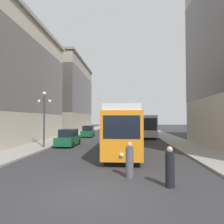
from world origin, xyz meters
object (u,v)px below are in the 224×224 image
transit_bus (146,125)px  lamp_post_left_near (44,110)px  parked_car_left_near (88,132)px  parked_car_left_mid (68,138)px  streetcar (124,128)px  pedestrian_crossing_near (170,168)px  pedestrian_crossing_far (130,161)px

transit_bus → lamp_post_left_near: bearing=-125.3°
parked_car_left_near → parked_car_left_mid: size_ratio=1.19×
streetcar → pedestrian_crossing_near: bearing=-77.7°
parked_car_left_mid → lamp_post_left_near: bearing=-132.4°
streetcar → parked_car_left_near: size_ratio=2.75×
pedestrian_crossing_near → lamp_post_left_near: lamp_post_left_near is taller
pedestrian_crossing_near → lamp_post_left_near: 15.09m
streetcar → pedestrian_crossing_far: 8.79m
transit_bus → pedestrian_crossing_near: (-1.48, -25.88, -1.14)m
parked_car_left_mid → streetcar: bearing=-24.7°
parked_car_left_near → lamp_post_left_near: 14.22m
pedestrian_crossing_far → lamp_post_left_near: size_ratio=0.32×
parked_car_left_mid → pedestrian_crossing_far: size_ratio=2.41×
streetcar → pedestrian_crossing_far: size_ratio=7.93×
lamp_post_left_near → parked_car_left_near: bearing=82.2°
streetcar → pedestrian_crossing_near: 10.35m
transit_bus → streetcar: bearing=-100.3°
streetcar → transit_bus: bearing=78.3°
streetcar → lamp_post_left_near: lamp_post_left_near is taller
transit_bus → pedestrian_crossing_near: transit_bus is taller
streetcar → parked_car_left_mid: 6.83m
streetcar → transit_bus: size_ratio=1.08×
pedestrian_crossing_near → pedestrian_crossing_far: pedestrian_crossing_far is taller
streetcar → lamp_post_left_near: bearing=174.8°
pedestrian_crossing_far → lamp_post_left_near: 12.98m
parked_car_left_near → lamp_post_left_near: lamp_post_left_near is taller
parked_car_left_mid → pedestrian_crossing_far: parked_car_left_mid is taller
streetcar → parked_car_left_mid: streetcar is taller
parked_car_left_mid → pedestrian_crossing_near: size_ratio=2.44×
pedestrian_crossing_near → lamp_post_left_near: bearing=-81.4°
parked_car_left_near → pedestrian_crossing_near: size_ratio=2.92×
streetcar → lamp_post_left_near: (-7.97, 0.84, 1.67)m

